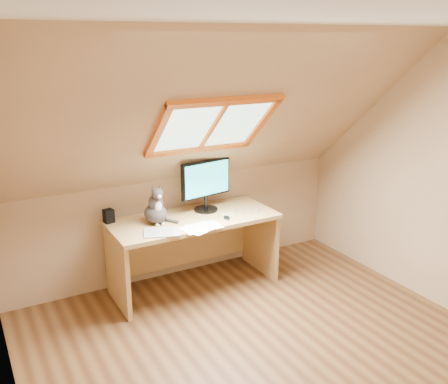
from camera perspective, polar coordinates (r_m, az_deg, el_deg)
ground at (r=3.95m, az=6.25°, el=-18.77°), size 3.50×3.50×0.00m
room_shell at (r=3.25m, az=8.01°, el=1.27°), size 3.52×3.52×2.41m
desk at (r=4.80m, az=-3.85°, el=-5.14°), size 1.56×0.68×0.71m
monitor at (r=4.75m, az=-2.08°, el=1.13°), size 0.54×0.23×0.50m
cat at (r=4.51m, az=-7.80°, el=-1.96°), size 0.21×0.25×0.37m
desk_speaker at (r=4.62m, az=-13.05°, el=-2.69°), size 0.10×0.10×0.12m
graphics_tablet at (r=4.31m, az=-7.11°, el=-4.60°), size 0.36×0.31×0.01m
mouse at (r=4.60m, az=0.31°, el=-2.95°), size 0.06×0.10×0.03m
papers at (r=4.39m, az=-3.38°, el=-4.14°), size 0.35×0.30×0.01m
cables at (r=4.75m, az=1.84°, el=-2.42°), size 0.51×0.26×0.01m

